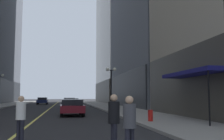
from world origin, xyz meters
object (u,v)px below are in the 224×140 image
Objects in this scene: pedestrian_in_white_shirt at (21,115)px; fire_hydrant_right at (150,117)px; car_green at (69,102)px; pedestrian_in_black_coat at (114,118)px; pedestrian_with_orange_bag at (129,122)px; street_lamp_right_mid at (111,79)px; traffic_light_near_right at (192,17)px; car_grey at (71,103)px; car_maroon at (72,107)px; car_navy at (43,101)px.

fire_hydrant_right is (6.43, 5.31, -0.54)m from pedestrian_in_white_shirt.
pedestrian_in_black_coat is (0.91, -35.02, 0.25)m from car_green.
pedestrian_with_orange_bag is 0.37× the size of street_lamp_right_mid.
pedestrian_in_black_coat is at bearing -88.51° from car_green.
pedestrian_in_black_coat is 0.29× the size of traffic_light_near_right.
car_grey is 2.91× the size of pedestrian_in_white_shirt.
car_maroon is 2.67× the size of pedestrian_with_orange_bag.
traffic_light_near_right is at bearing -34.74° from pedestrian_in_black_coat.
car_green is 17.35m from street_lamp_right_mid.
car_grey is at bearing 89.48° from car_maroon.
pedestrian_in_white_shirt is at bearing -86.23° from car_navy.
street_lamp_right_mid is (5.93, 16.29, 2.32)m from pedestrian_in_white_shirt.
car_navy is at bearing 93.77° from pedestrian_in_white_shirt.
fire_hydrant_right is at bearing 39.53° from pedestrian_in_white_shirt.
pedestrian_in_white_shirt is (2.87, -43.47, 0.22)m from car_navy.
car_green is at bearing 98.97° from fire_hydrant_right.
car_maroon is 0.76× the size of traffic_light_near_right.
fire_hydrant_right is at bearing -58.97° from car_maroon.
car_maroon is 10.00m from car_grey.
pedestrian_with_orange_bag is at bearing -87.65° from car_grey.
pedestrian_in_black_coat is (5.83, -45.49, 0.25)m from car_navy.
pedestrian_in_black_coat reaches higher than fire_hydrant_right.
pedestrian_in_white_shirt is (-2.14, -22.60, 0.22)m from car_grey.
traffic_light_near_right is (2.75, -25.94, 3.02)m from car_grey.
car_grey is 25.70m from pedestrian_with_orange_bag.
car_navy is 43.56m from pedestrian_in_white_shirt.
car_green is 2.84× the size of pedestrian_in_black_coat.
car_grey is (0.09, 10.00, 0.00)m from car_maroon.
pedestrian_in_white_shirt reaches higher than car_maroon.
pedestrian_in_black_coat is (2.97, -2.02, 0.03)m from pedestrian_in_white_shirt.
car_grey is at bearing 92.35° from pedestrian_with_orange_bag.
street_lamp_right_mid is at bearing 80.80° from pedestrian_in_black_coat.
pedestrian_in_black_coat is 3.62m from traffic_light_near_right.
car_grey and car_green have the same top height.
traffic_light_near_right is at bearing -100.15° from fire_hydrant_right.
street_lamp_right_mid is (3.79, -6.31, 2.54)m from car_grey.
pedestrian_with_orange_bag is (6.06, -46.55, 0.22)m from car_navy.
fire_hydrant_right is at bearing 68.86° from pedestrian_with_orange_bag.
car_green is 36.10m from pedestrian_with_orange_bag.
car_green is 36.58m from traffic_light_near_right.
pedestrian_in_white_shirt reaches higher than car_navy.
pedestrian_in_white_shirt is at bearing 145.56° from traffic_light_near_right.
street_lamp_right_mid reaches higher than car_navy.
car_navy is 5.63× the size of fire_hydrant_right.
pedestrian_with_orange_bag reaches higher than car_navy.
pedestrian_in_black_coat reaches higher than pedestrian_with_orange_bag.
street_lamp_right_mid reaches higher than car_maroon.
car_green is at bearing 86.43° from pedestrian_in_white_shirt.
car_navy is 39.28m from fire_hydrant_right.
car_grey is at bearing 84.60° from pedestrian_in_white_shirt.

